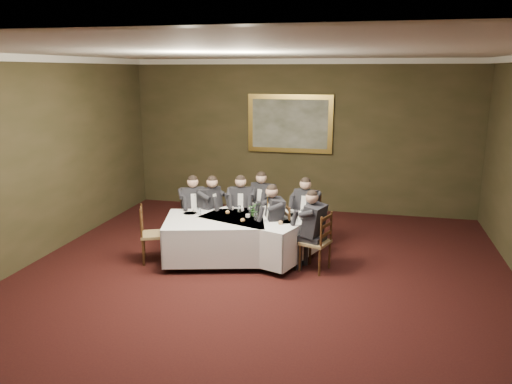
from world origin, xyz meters
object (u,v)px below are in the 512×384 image
at_px(diner_main_backright, 306,221).
at_px(chair_sec_endleft, 153,246).
at_px(diner_sec_backright, 241,218).
at_px(table_main, 259,233).
at_px(chair_main_backleft, 264,224).
at_px(chair_sec_endright, 276,244).
at_px(candlestick, 268,206).
at_px(diner_main_endleft, 210,219).
at_px(centerpiece, 256,208).
at_px(diner_main_endright, 315,241).
at_px(chair_sec_backright, 241,229).
at_px(table_second, 215,236).
at_px(chair_main_endright, 315,254).
at_px(chair_main_endleft, 209,231).
at_px(diner_sec_backleft, 193,218).
at_px(chair_sec_backleft, 194,230).
at_px(painting, 290,124).
at_px(diner_main_backleft, 263,213).
at_px(chair_main_backright, 306,233).
at_px(diner_sec_endright, 276,232).

xyz_separation_m(diner_main_backright, chair_sec_endleft, (-2.49, -1.31, -0.23)).
bearing_deg(diner_sec_backright, table_main, 118.23).
relative_size(chair_main_backleft, chair_sec_endright, 1.00).
bearing_deg(candlestick, chair_sec_endleft, -163.55).
bearing_deg(diner_main_endleft, centerpiece, 89.25).
distance_m(diner_main_endright, chair_sec_backright, 1.83).
distance_m(table_second, chair_main_endright, 1.76).
relative_size(table_main, chair_main_endleft, 2.12).
bearing_deg(chair_sec_backright, diner_main_backright, 172.66).
relative_size(diner_main_endleft, diner_sec_backleft, 1.00).
bearing_deg(candlestick, centerpiece, 167.99).
bearing_deg(chair_sec_backleft, diner_main_endright, 134.57).
height_order(chair_sec_backright, painting, painting).
distance_m(chair_main_backleft, diner_main_backleft, 0.23).
relative_size(diner_main_backleft, diner_main_backright, 1.00).
relative_size(chair_main_backleft, chair_main_backright, 1.00).
bearing_deg(chair_sec_backright, diner_sec_backright, 90.00).
bearing_deg(chair_main_endleft, diner_main_backright, 120.41).
xyz_separation_m(table_second, diner_main_endleft, (-0.34, 0.73, 0.06)).
distance_m(chair_main_backleft, chair_sec_endright, 1.19).
xyz_separation_m(table_main, candlestick, (0.17, -0.06, 0.52)).
relative_size(chair_main_endright, chair_sec_endright, 1.00).
relative_size(chair_sec_backleft, diner_sec_backleft, 0.74).
distance_m(chair_sec_backright, centerpiece, 0.97).
bearing_deg(diner_sec_backleft, chair_main_endright, 134.75).
distance_m(diner_main_backleft, diner_sec_backright, 0.53).
xyz_separation_m(table_main, diner_main_backleft, (-0.14, 1.01, 0.06)).
bearing_deg(table_second, centerpiece, 27.44).
bearing_deg(chair_sec_backleft, chair_main_endright, 134.56).
height_order(centerpiece, painting, painting).
bearing_deg(painting, candlestick, -87.06).
relative_size(table_second, chair_main_backleft, 1.97).
xyz_separation_m(chair_main_backright, diner_sec_backleft, (-2.12, -0.33, 0.23)).
bearing_deg(centerpiece, chair_main_endleft, 158.21).
bearing_deg(centerpiece, diner_main_endright, -18.34).
bearing_deg(painting, diner_main_backleft, -93.61).
xyz_separation_m(chair_main_endleft, chair_sec_backright, (0.57, 0.22, 0.00)).
relative_size(chair_main_backleft, diner_main_backleft, 0.74).
height_order(table_second, diner_main_backright, diner_main_backright).
relative_size(chair_main_endleft, diner_sec_backleft, 0.74).
relative_size(chair_sec_backleft, candlestick, 1.82).
height_order(table_main, centerpiece, centerpiece).
distance_m(table_main, diner_sec_backright, 0.77).
xyz_separation_m(diner_main_backright, diner_sec_backleft, (-2.11, -0.32, 0.00)).
height_order(diner_main_backleft, diner_sec_endright, same).
xyz_separation_m(chair_main_backright, chair_sec_backleft, (-2.12, -0.32, 0.00)).
distance_m(table_main, painting, 3.59).
relative_size(chair_main_backleft, diner_sec_endright, 0.74).
distance_m(diner_main_backleft, diner_sec_endright, 1.18).
relative_size(diner_main_endright, diner_sec_backleft, 1.00).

